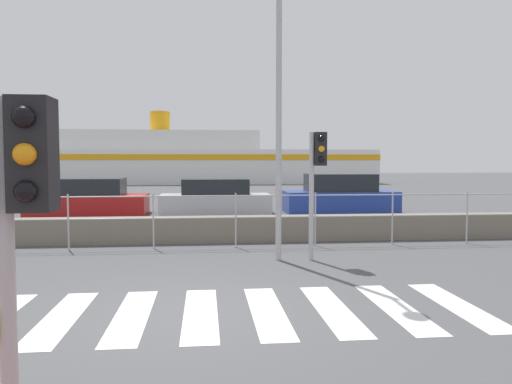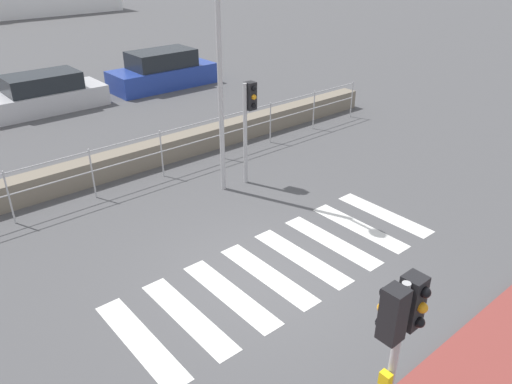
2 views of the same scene
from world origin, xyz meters
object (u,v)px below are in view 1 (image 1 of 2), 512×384
Objects in this scene: streetlamp at (280,79)px; ferry_boat at (194,161)px; traffic_light_near at (4,188)px; parked_car_blue at (340,196)px; parked_car_red at (89,199)px; parked_car_silver at (215,199)px; traffic_light_far at (317,166)px.

ferry_boat reaches higher than streetlamp.
traffic_light_near is 0.08× the size of ferry_boat.
streetlamp reaches higher than parked_car_blue.
ferry_boat is (0.17, 43.67, 0.18)m from traffic_light_near.
ferry_boat is (-2.52, 36.92, -1.60)m from streetlamp.
parked_car_red reaches higher than parked_car_silver.
parked_car_silver is at bearing 101.11° from traffic_light_far.
parked_car_blue is (9.81, -0.00, 0.06)m from parked_car_red.
ferry_boat reaches higher than parked_car_blue.
parked_car_silver is 0.96× the size of parked_car_blue.
traffic_light_far reaches higher than traffic_light_near.
traffic_light_far is 0.08× the size of ferry_boat.
parked_car_silver is at bearing 96.46° from streetlamp.
traffic_light_far reaches higher than parked_car_red.
traffic_light_far is (3.46, 6.88, 0.06)m from traffic_light_near.
ferry_boat is at bearing 92.99° from parked_car_silver.
traffic_light_near is 0.55× the size of parked_car_red.
parked_car_silver is at bearing 0.00° from parked_car_red.
traffic_light_far is 0.59× the size of parked_car_blue.
streetlamp is 1.32× the size of parked_car_blue.
parked_car_blue reaches higher than parked_car_red.
ferry_boat is 7.18× the size of parked_car_blue.
traffic_light_near is 0.92× the size of traffic_light_far.
ferry_boat reaches higher than traffic_light_near.
parked_car_red is (-5.92, 9.66, -3.06)m from streetlamp.
traffic_light_near reaches higher than parked_car_red.
ferry_boat is 27.34m from parked_car_silver.
parked_car_silver is at bearing 180.00° from parked_car_blue.
parked_car_red is (-6.69, 9.53, -1.34)m from traffic_light_far.
streetlamp is at bearing -111.96° from parked_car_blue.
parked_car_red is at bearing 125.07° from traffic_light_far.
traffic_light_far is at bearing -108.13° from parked_car_blue.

